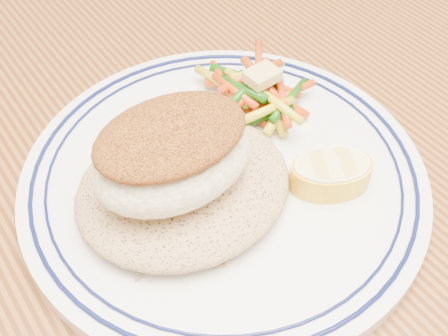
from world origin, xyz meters
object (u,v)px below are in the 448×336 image
fish_fillet (173,154)px  vegetable_pile (255,92)px  rice_pilaf (184,183)px  lemon_wedge (331,173)px  dining_table (264,291)px  plate (224,178)px

fish_fillet → vegetable_pile: 0.12m
rice_pilaf → vegetable_pile: 0.11m
vegetable_pile → lemon_wedge: vegetable_pile is taller
vegetable_pile → dining_table: bearing=-121.0°
vegetable_pile → plate: bearing=-144.1°
rice_pilaf → vegetable_pile: (0.10, 0.05, -0.00)m
rice_pilaf → lemon_wedge: rice_pilaf is taller
lemon_wedge → dining_table: bearing=172.5°
lemon_wedge → fish_fillet: bearing=153.8°
plate → vegetable_pile: 0.08m
rice_pilaf → vegetable_pile: same height
dining_table → rice_pilaf: (-0.04, 0.04, 0.13)m
plate → vegetable_pile: bearing=35.9°
plate → vegetable_pile: size_ratio=2.71×
vegetable_pile → fish_fillet: bearing=-154.5°
fish_fillet → vegetable_pile: fish_fillet is taller
vegetable_pile → lemon_wedge: (-0.01, -0.10, -0.00)m
dining_table → plate: size_ratio=5.11×
rice_pilaf → fish_fillet: fish_fillet is taller
plate → vegetable_pile: vegetable_pile is taller
plate → rice_pilaf: size_ratio=1.94×
fish_fillet → lemon_wedge: 0.11m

